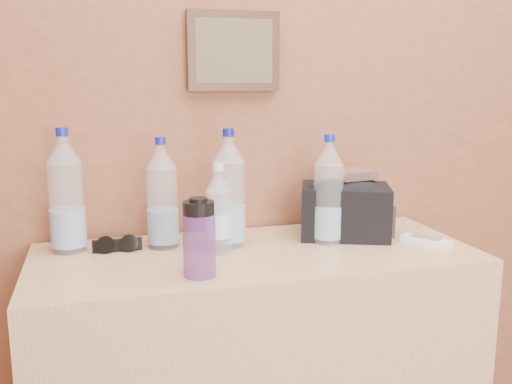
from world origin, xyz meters
TOP-DOWN VIEW (x-y plane):
  - picture_frame at (-0.31, 1.98)m, footprint 0.30×0.03m
  - dresser at (-0.31, 1.71)m, footprint 1.30×0.54m
  - pet_large_a at (-0.84, 1.87)m, footprint 0.10×0.10m
  - pet_large_b at (-0.57, 1.84)m, footprint 0.09×0.09m
  - pet_large_c at (-0.37, 1.80)m, footprint 0.10×0.10m
  - pet_large_d at (-0.07, 1.75)m, footprint 0.09×0.09m
  - pet_small at (-0.42, 1.73)m, footprint 0.08×0.08m
  - nalgene_bottle at (-0.51, 1.55)m, footprint 0.08×0.08m
  - sunglasses at (-0.71, 1.83)m, footprint 0.15×0.06m
  - ac_remote at (0.22, 1.64)m, footprint 0.13×0.15m
  - toiletry_bag at (0.01, 1.80)m, footprint 0.33×0.29m
  - foil_packet at (0.04, 1.80)m, footprint 0.14×0.13m

SIDE VIEW (x-z plane):
  - dresser at x=-0.31m, z-range 0.00..0.81m
  - ac_remote at x=0.22m, z-range 0.81..0.83m
  - sunglasses at x=-0.71m, z-range 0.81..0.85m
  - toiletry_bag at x=0.01m, z-range 0.81..1.00m
  - nalgene_bottle at x=-0.51m, z-range 0.81..1.02m
  - pet_small at x=-0.42m, z-range 0.80..1.06m
  - pet_large_b at x=-0.57m, z-range 0.79..1.13m
  - pet_large_d at x=-0.07m, z-range 0.79..1.13m
  - pet_large_c at x=-0.37m, z-range 0.79..1.15m
  - pet_large_a at x=-0.84m, z-range 0.79..1.16m
  - foil_packet at x=0.04m, z-range 1.00..1.03m
  - picture_frame at x=-0.31m, z-range 1.27..1.52m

